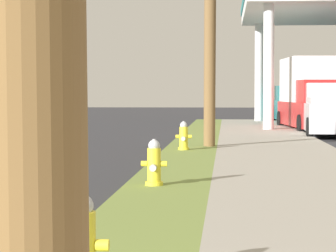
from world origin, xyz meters
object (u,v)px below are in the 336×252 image
fire_hydrant_nearest (81,248)px  fire_hydrant_second (154,165)px  truck_silver_at_forecourt (332,111)px  truck_teal_on_apron (296,106)px  fire_hydrant_third (184,137)px  truck_red_at_far_bay (312,95)px  car_navy_by_near_pump (336,112)px

fire_hydrant_nearest → fire_hydrant_second: (-0.07, 6.58, 0.00)m
truck_silver_at_forecourt → truck_teal_on_apron: size_ratio=1.00×
fire_hydrant_nearest → fire_hydrant_third: same height
fire_hydrant_second → truck_silver_at_forecourt: truck_silver_at_forecourt is taller
fire_hydrant_third → truck_red_at_far_bay: 13.90m
truck_silver_at_forecourt → truck_teal_on_apron: (-0.30, 11.30, 0.00)m
car_navy_by_near_pump → truck_teal_on_apron: size_ratio=0.83×
fire_hydrant_third → fire_hydrant_nearest: bearing=-89.9°
fire_hydrant_second → fire_hydrant_nearest: bearing=-89.4°
truck_silver_at_forecourt → truck_red_at_far_bay: size_ratio=0.84×
fire_hydrant_third → truck_red_at_far_bay: (4.72, 13.03, 1.04)m
fire_hydrant_nearest → fire_hydrant_third: size_ratio=1.00×
car_navy_by_near_pump → truck_silver_at_forecourt: truck_silver_at_forecourt is taller
fire_hydrant_third → car_navy_by_near_pump: bearing=69.0°
truck_silver_at_forecourt → fire_hydrant_second: bearing=-107.1°
fire_hydrant_second → truck_red_at_far_bay: size_ratio=0.11×
truck_teal_on_apron → truck_red_at_far_bay: bearing=-89.9°
fire_hydrant_second → fire_hydrant_third: size_ratio=1.00×
fire_hydrant_nearest → truck_red_at_far_bay: (4.70, 27.29, 1.04)m
car_navy_by_near_pump → truck_teal_on_apron: bearing=109.3°
car_navy_by_near_pump → truck_silver_at_forecourt: 7.27m
car_navy_by_near_pump → truck_red_at_far_bay: size_ratio=0.70×
truck_red_at_far_bay → truck_silver_at_forecourt: bearing=-86.0°
fire_hydrant_nearest → fire_hydrant_third: bearing=90.1°
truck_teal_on_apron → truck_silver_at_forecourt: bearing=-88.5°
car_navy_by_near_pump → fire_hydrant_third: bearing=-111.0°
car_navy_by_near_pump → truck_red_at_far_bay: truck_red_at_far_bay is taller
fire_hydrant_nearest → fire_hydrant_second: size_ratio=1.00×
fire_hydrant_nearest → truck_silver_at_forecourt: size_ratio=0.14×
truck_silver_at_forecourt → truck_teal_on_apron: same height
truck_teal_on_apron → truck_red_at_far_bay: 7.11m
fire_hydrant_nearest → truck_red_at_far_bay: size_ratio=0.11×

